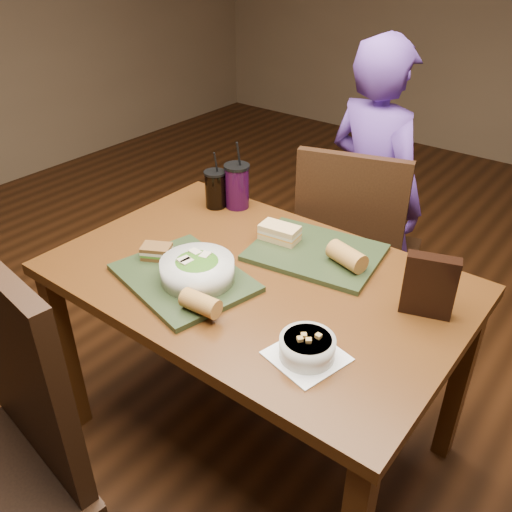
% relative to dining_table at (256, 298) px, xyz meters
% --- Properties ---
extents(ground, '(6.00, 6.00, 0.00)m').
position_rel_dining_table_xyz_m(ground, '(0.00, 0.00, -0.66)').
color(ground, '#381C0B').
rests_on(ground, ground).
extents(dining_table, '(1.30, 0.85, 0.75)m').
position_rel_dining_table_xyz_m(dining_table, '(0.00, 0.00, 0.00)').
color(dining_table, '#4D2A0F').
rests_on(dining_table, ground).
extents(chair_far, '(0.54, 0.54, 0.99)m').
position_rel_dining_table_xyz_m(chair_far, '(0.02, 0.66, -0.11)').
color(chair_far, black).
rests_on(chair_far, ground).
extents(diner, '(0.57, 0.45, 1.37)m').
position_rel_dining_table_xyz_m(diner, '(-0.04, 0.88, 0.02)').
color(diner, '#57338C').
rests_on(diner, ground).
extents(tray_near, '(0.48, 0.41, 0.02)m').
position_rel_dining_table_xyz_m(tray_near, '(-0.16, -0.16, 0.10)').
color(tray_near, '#222E18').
rests_on(tray_near, dining_table).
extents(tray_far, '(0.46, 0.38, 0.02)m').
position_rel_dining_table_xyz_m(tray_far, '(0.08, 0.22, 0.10)').
color(tray_far, '#222E18').
rests_on(tray_far, dining_table).
extents(salad_bowl, '(0.23, 0.23, 0.08)m').
position_rel_dining_table_xyz_m(salad_bowl, '(-0.11, -0.15, 0.15)').
color(salad_bowl, silver).
rests_on(salad_bowl, tray_near).
extents(soup_bowl, '(0.21, 0.21, 0.07)m').
position_rel_dining_table_xyz_m(soup_bowl, '(0.34, -0.22, 0.12)').
color(soup_bowl, white).
rests_on(soup_bowl, dining_table).
extents(sandwich_near, '(0.11, 0.10, 0.04)m').
position_rel_dining_table_xyz_m(sandwich_near, '(-0.30, -0.14, 0.13)').
color(sandwich_near, '#593819').
rests_on(sandwich_near, tray_near).
extents(sandwich_far, '(0.14, 0.09, 0.05)m').
position_rel_dining_table_xyz_m(sandwich_far, '(-0.06, 0.20, 0.14)').
color(sandwich_far, tan).
rests_on(sandwich_far, tray_far).
extents(baguette_near, '(0.12, 0.07, 0.06)m').
position_rel_dining_table_xyz_m(baguette_near, '(0.01, -0.27, 0.14)').
color(baguette_near, '#AD7533').
rests_on(baguette_near, tray_near).
extents(baguette_far, '(0.14, 0.10, 0.07)m').
position_rel_dining_table_xyz_m(baguette_far, '(0.21, 0.20, 0.14)').
color(baguette_far, '#AD7533').
rests_on(baguette_far, tray_far).
extents(cup_cola, '(0.08, 0.08, 0.23)m').
position_rel_dining_table_xyz_m(cup_cola, '(-0.43, 0.29, 0.17)').
color(cup_cola, black).
rests_on(cup_cola, dining_table).
extents(cup_berry, '(0.10, 0.10, 0.27)m').
position_rel_dining_table_xyz_m(cup_berry, '(-0.36, 0.34, 0.18)').
color(cup_berry, black).
rests_on(cup_berry, dining_table).
extents(chip_bag, '(0.15, 0.09, 0.19)m').
position_rel_dining_table_xyz_m(chip_bag, '(0.50, 0.14, 0.18)').
color(chip_bag, black).
rests_on(chip_bag, dining_table).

